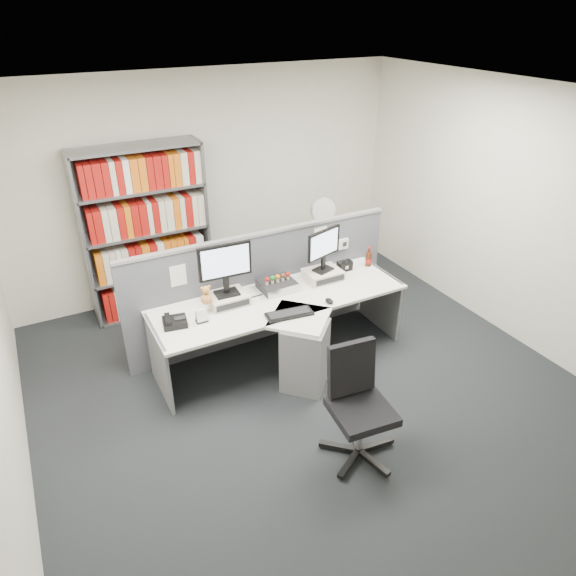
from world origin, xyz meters
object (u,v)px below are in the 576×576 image
desktop_pc (277,285)px  office_chair (358,401)px  desk_calendar (201,317)px  monitor_left (225,265)px  mouse (329,301)px  keyboard (289,314)px  desk_phone (174,322)px  desk (291,331)px  monitor_right (324,247)px  speaker (345,266)px  filing_cabinet (321,261)px  shelving_unit (146,235)px  desk_fan (323,213)px  cola_bottle (369,259)px

desktop_pc → office_chair: office_chair is taller
desk_calendar → monitor_left: bearing=31.4°
monitor_left → mouse: (0.89, -0.46, -0.40)m
keyboard → desk_phone: size_ratio=1.89×
desk → monitor_left: (-0.50, 0.38, 0.68)m
monitor_right → desk_phone: bearing=-175.2°
monitor_right → desk_calendar: (-1.44, -0.21, -0.32)m
speaker → filing_cabinet: 1.09m
monitor_right → filing_cabinet: bearing=59.3°
mouse → desk_calendar: (-1.23, 0.26, 0.04)m
mouse → shelving_unit: shelving_unit is taller
monitor_right → shelving_unit: (-1.50, 1.47, -0.12)m
office_chair → filing_cabinet: bearing=64.7°
keyboard → desk_calendar: 0.82m
mouse → keyboard: bearing=-177.2°
desktop_pc → shelving_unit: (-0.96, 1.45, 0.21)m
keyboard → shelving_unit: 2.14m
monitor_right → desk: bearing=-147.2°
desk_calendar → desk_fan: desk_fan is taller
desktop_pc → office_chair: 1.65m
monitor_left → filing_cabinet: monitor_left is taller
desk → monitor_right: 0.96m
mouse → office_chair: office_chair is taller
shelving_unit → mouse: bearing=-56.3°
shelving_unit → keyboard: bearing=-67.0°
mouse → desk_phone: 1.51m
desktop_pc → desk_calendar: 0.93m
monitor_right → desk_calendar: 1.49m
filing_cabinet → desktop_pc: bearing=-138.9°
speaker → shelving_unit: size_ratio=0.08×
filing_cabinet → desk_fan: size_ratio=1.35×
monitor_right → office_chair: monitor_right is taller
speaker → monitor_right: bearing=-169.7°
filing_cabinet → monitor_right: bearing=-120.7°
keyboard → desk_fan: size_ratio=0.90×
desk → desk_fan: bearing=49.4°
keyboard → cola_bottle: (1.28, 0.51, 0.07)m
desk → desk_phone: desk_phone is taller
desk → desk_calendar: 0.92m
mouse → desk_fan: desk_fan is taller
desk_calendar → desk_fan: bearing=30.9°
mouse → filing_cabinet: 1.73m
desk_calendar → cola_bottle: 2.07m
filing_cabinet → desk_fan: 0.67m
shelving_unit → desk_fan: bearing=-12.1°
desktop_pc → desk_fan: desk_fan is taller
office_chair → desktop_pc: bearing=86.5°
desk_fan → cola_bottle: bearing=-89.3°
monitor_left → mouse: monitor_left is taller
keyboard → shelving_unit: shelving_unit is taller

